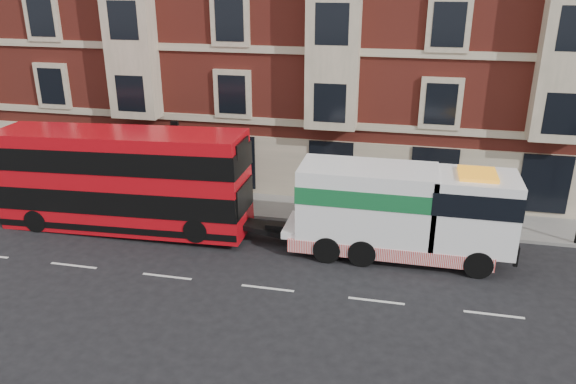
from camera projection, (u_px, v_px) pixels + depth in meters
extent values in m
plane|color=black|center=(268.00, 288.00, 20.79)|extent=(120.00, 120.00, 0.00)
cube|color=slate|center=(305.00, 209.00, 27.58)|extent=(90.00, 3.00, 0.15)
cube|color=maroon|center=(342.00, 10.00, 31.04)|extent=(45.00, 12.00, 18.00)
cylinder|color=black|center=(178.00, 169.00, 26.85)|extent=(0.14, 0.14, 4.00)
cube|color=black|center=(175.00, 126.00, 26.08)|extent=(0.35, 0.15, 0.50)
cube|color=red|center=(122.00, 180.00, 24.80)|extent=(11.24, 2.51, 4.42)
cube|color=black|center=(124.00, 194.00, 25.04)|extent=(11.28, 2.57, 1.05)
cube|color=black|center=(119.00, 155.00, 24.38)|extent=(11.28, 2.57, 1.00)
cylinder|color=black|center=(36.00, 221.00, 25.20)|extent=(1.04, 0.32, 1.04)
cylinder|color=black|center=(66.00, 202.00, 27.27)|extent=(1.04, 0.32, 1.04)
cylinder|color=black|center=(196.00, 230.00, 23.56)|extent=(1.04, 0.32, 1.04)
cylinder|color=black|center=(214.00, 209.00, 25.62)|extent=(1.04, 0.32, 1.04)
cube|color=white|center=(395.00, 234.00, 22.90)|extent=(9.03, 2.31, 0.30)
cube|color=white|center=(473.00, 211.00, 21.84)|extent=(3.21, 2.51, 2.91)
cube|color=white|center=(367.00, 201.00, 22.65)|extent=(5.42, 2.51, 2.91)
cube|color=#166533|center=(367.00, 189.00, 22.46)|extent=(5.47, 2.55, 0.70)
cube|color=red|center=(389.00, 241.00, 23.07)|extent=(8.03, 2.57, 0.55)
cylinder|color=black|center=(478.00, 264.00, 21.37)|extent=(1.10, 0.35, 1.10)
cylinder|color=black|center=(473.00, 238.00, 23.43)|extent=(1.10, 0.35, 1.10)
cylinder|color=black|center=(362.00, 253.00, 22.26)|extent=(1.10, 0.40, 1.10)
cylinder|color=black|center=(367.00, 229.00, 24.32)|extent=(1.10, 0.40, 1.10)
cylinder|color=black|center=(327.00, 249.00, 22.54)|extent=(1.10, 0.40, 1.10)
cylinder|color=black|center=(335.00, 226.00, 24.60)|extent=(1.10, 0.40, 1.10)
imported|color=black|center=(199.00, 181.00, 28.85)|extent=(0.64, 0.55, 1.49)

